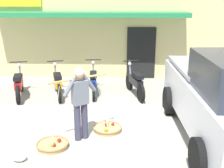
% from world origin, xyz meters
% --- Properties ---
extents(ground_plane, '(90.00, 90.00, 0.00)m').
position_xyz_m(ground_plane, '(0.00, 0.00, 0.00)').
color(ground_plane, '#9E998C').
extents(sidewalk_curb, '(20.00, 0.24, 0.10)m').
position_xyz_m(sidewalk_curb, '(0.00, 0.70, 0.05)').
color(sidewalk_curb, '#BAB4A5').
rests_on(sidewalk_curb, ground).
extents(fruit_vendor, '(1.18, 0.87, 1.70)m').
position_xyz_m(fruit_vendor, '(-0.49, -0.93, 0.98)').
color(fruit_vendor, '#38384C').
rests_on(fruit_vendor, ground).
extents(fruit_basket_left_side, '(0.70, 0.70, 1.45)m').
position_xyz_m(fruit_basket_left_side, '(-1.06, -1.35, 0.07)').
color(fruit_basket_left_side, tan).
rests_on(fruit_basket_left_side, ground).
extents(fruit_basket_right_side, '(0.70, 0.70, 1.45)m').
position_xyz_m(fruit_basket_right_side, '(0.09, -0.51, 0.07)').
color(fruit_basket_right_side, tan).
rests_on(fruit_basket_right_side, ground).
extents(motorcycle_nearest_shop, '(0.65, 1.78, 1.09)m').
position_xyz_m(motorcycle_nearest_shop, '(-2.85, 1.73, 0.45)').
color(motorcycle_nearest_shop, black).
rests_on(motorcycle_nearest_shop, ground).
extents(motorcycle_second_in_row, '(0.71, 1.76, 1.09)m').
position_xyz_m(motorcycle_second_in_row, '(-1.66, 1.92, 0.45)').
color(motorcycle_second_in_row, black).
rests_on(motorcycle_second_in_row, ground).
extents(motorcycle_third_in_row, '(0.54, 1.82, 1.09)m').
position_xyz_m(motorcycle_third_in_row, '(-0.52, 2.15, 0.45)').
color(motorcycle_third_in_row, black).
rests_on(motorcycle_third_in_row, ground).
extents(motorcycle_end_of_row, '(0.67, 1.77, 1.09)m').
position_xyz_m(motorcycle_end_of_row, '(0.85, 2.06, 0.45)').
color(motorcycle_end_of_row, black).
rests_on(motorcycle_end_of_row, ground).
extents(storefront_building, '(13.00, 6.00, 4.20)m').
position_xyz_m(storefront_building, '(-0.80, 6.68, 2.10)').
color(storefront_building, '#DBC684').
rests_on(storefront_building, ground).
extents(plastic_litter_bag, '(0.28, 0.22, 0.14)m').
position_xyz_m(plastic_litter_bag, '(-1.60, -1.89, 0.07)').
color(plastic_litter_bag, silver).
rests_on(plastic_litter_bag, ground).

